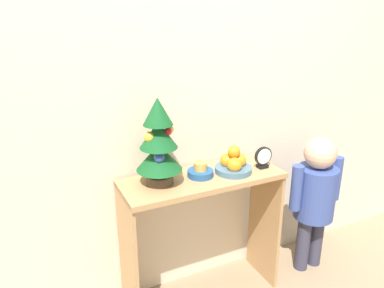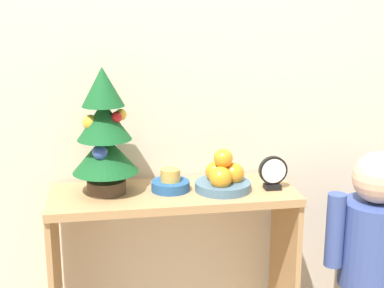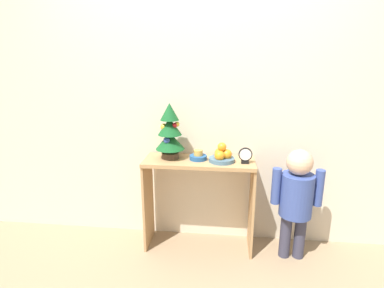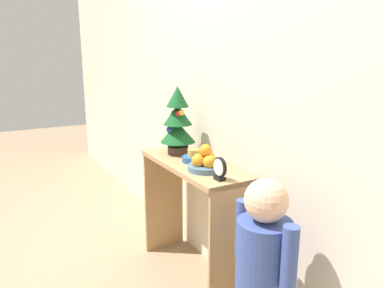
% 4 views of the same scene
% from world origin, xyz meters
% --- Properties ---
extents(ground_plane, '(12.00, 12.00, 0.00)m').
position_xyz_m(ground_plane, '(0.00, 0.00, 0.00)').
color(ground_plane, '#997F60').
extents(back_wall, '(7.00, 0.05, 2.50)m').
position_xyz_m(back_wall, '(0.00, 0.38, 1.25)').
color(back_wall, beige).
rests_on(back_wall, ground_plane).
extents(console_table, '(0.91, 0.33, 0.79)m').
position_xyz_m(console_table, '(0.00, 0.17, 0.58)').
color(console_table, tan).
rests_on(console_table, ground_plane).
extents(mini_tree, '(0.24, 0.24, 0.46)m').
position_xyz_m(mini_tree, '(-0.24, 0.19, 1.02)').
color(mini_tree, '#4C3828').
rests_on(mini_tree, console_table).
extents(fruit_bowl, '(0.21, 0.21, 0.16)m').
position_xyz_m(fruit_bowl, '(0.18, 0.15, 0.84)').
color(fruit_bowl, '#476B84').
rests_on(fruit_bowl, console_table).
extents(singing_bowl, '(0.14, 0.14, 0.08)m').
position_xyz_m(singing_bowl, '(-0.01, 0.18, 0.82)').
color(singing_bowl, '#235189').
rests_on(singing_bowl, console_table).
extents(desk_clock, '(0.11, 0.04, 0.13)m').
position_xyz_m(desk_clock, '(0.37, 0.12, 0.86)').
color(desk_clock, black).
rests_on(desk_clock, console_table).
extents(child_figure, '(0.40, 0.25, 0.93)m').
position_xyz_m(child_figure, '(0.78, 0.10, 0.56)').
color(child_figure, '#38384C').
rests_on(child_figure, ground_plane).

